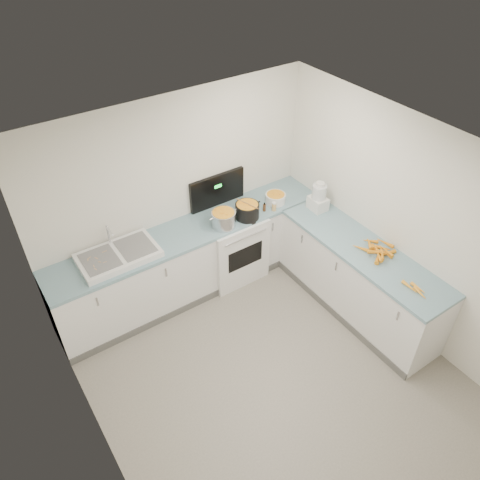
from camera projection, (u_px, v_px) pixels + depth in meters
floor at (274, 379)px, 5.02m from camera, size 3.50×4.00×0.00m
ceiling at (290, 179)px, 3.44m from camera, size 3.50×4.00×0.00m
wall_back at (176, 196)px, 5.52m from camera, size 3.50×0.00×2.50m
wall_left at (95, 393)px, 3.47m from camera, size 0.00×4.00×2.50m
wall_right at (410, 231)px, 4.99m from camera, size 0.00×4.00×2.50m
counter_back at (193, 260)px, 5.81m from camera, size 3.50×0.62×0.94m
counter_right at (358, 279)px, 5.55m from camera, size 0.62×2.20×0.94m
stove at (231, 244)px, 6.04m from camera, size 0.76×0.65×1.36m
sink at (118, 255)px, 5.10m from camera, size 0.86×0.52×0.31m
steel_pot at (224, 220)px, 5.53m from camera, size 0.32×0.32×0.22m
black_pot at (247, 211)px, 5.66m from camera, size 0.35×0.35×0.21m
wooden_spoon at (247, 204)px, 5.59m from camera, size 0.11×0.33×0.01m
mixing_bowl at (275, 198)px, 5.93m from camera, size 0.33×0.33×0.12m
extract_bottle at (264, 208)px, 5.79m from camera, size 0.04×0.04×0.10m
spice_jar at (274, 207)px, 5.80m from camera, size 0.06×0.06×0.10m
food_processor at (318, 198)px, 5.75m from camera, size 0.20×0.23×0.38m
carrot_pile at (378, 250)px, 5.18m from camera, size 0.38×0.43×0.09m
peeled_carrots at (416, 289)px, 4.72m from camera, size 0.11×0.31×0.04m
peelings at (97, 260)px, 4.98m from camera, size 0.23×0.24×0.01m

